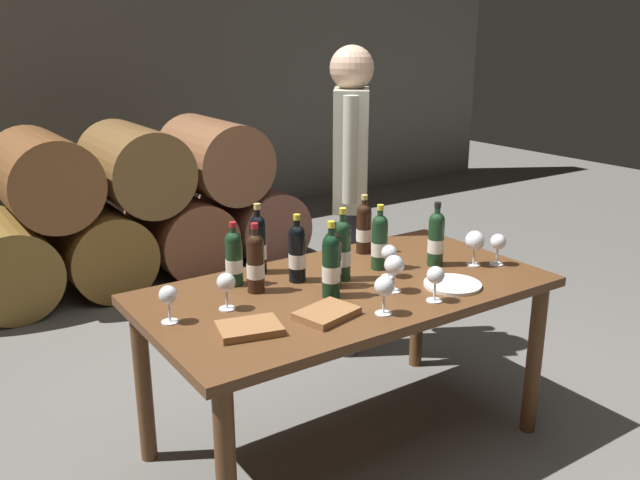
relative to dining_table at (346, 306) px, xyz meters
The scene contains 26 objects.
ground_plane 0.67m from the dining_table, ahead, with size 14.00×14.00×0.00m, color #66635E.
cellar_back_wall 4.26m from the dining_table, 90.00° to the left, with size 10.00×0.24×2.80m, color slate.
barrel_stack 2.60m from the dining_table, 90.00° to the left, with size 2.49×0.90×1.15m.
dining_table is the anchor object (origin of this frame).
wine_bottle_0 0.52m from the dining_table, 143.99° to the left, with size 0.07×0.07×0.27m.
wine_bottle_1 0.34m from the dining_table, 20.95° to the left, with size 0.07×0.07×0.30m.
wine_bottle_2 0.31m from the dining_table, 129.81° to the left, with size 0.07×0.07×0.29m.
wine_bottle_3 0.26m from the dining_table, 154.10° to the right, with size 0.07×0.07×0.31m.
wine_bottle_4 0.44m from the dining_table, 155.28° to the left, with size 0.07×0.07×0.29m.
wine_bottle_5 0.24m from the dining_table, 68.98° to the left, with size 0.07×0.07×0.32m.
wine_bottle_6 0.54m from the dining_table, ahead, with size 0.07×0.07×0.29m.
wine_bottle_7 0.22m from the dining_table, 154.54° to the left, with size 0.07×0.07×0.28m.
wine_bottle_8 0.47m from the dining_table, 122.50° to the left, with size 0.07×0.07×0.31m.
wine_bottle_9 0.51m from the dining_table, 43.66° to the left, with size 0.07×0.07×0.28m.
wine_glass_0 0.29m from the dining_table, ahead, with size 0.07×0.07×0.14m.
wine_glass_1 0.56m from the dining_table, behind, with size 0.07×0.07×0.15m.
wine_glass_2 0.42m from the dining_table, 60.04° to the right, with size 0.07×0.07×0.14m.
wine_glass_3 0.77m from the dining_table, 12.81° to the right, with size 0.07×0.07×0.15m.
wine_glass_4 0.68m from the dining_table, 10.01° to the right, with size 0.09×0.09×0.16m.
wine_glass_5 0.38m from the dining_table, 100.63° to the right, with size 0.08×0.08×0.15m.
wine_glass_6 0.28m from the dining_table, 52.80° to the right, with size 0.08×0.08×0.16m.
wine_glass_7 0.78m from the dining_table, behind, with size 0.07×0.07×0.14m.
tasting_notebook 0.59m from the dining_table, 162.81° to the right, with size 0.22×0.16×0.03m, color #936038.
leather_ledger 0.35m from the dining_table, 139.30° to the right, with size 0.22×0.16×0.03m, color #936038.
serving_plate 0.45m from the dining_table, 34.32° to the right, with size 0.24×0.24×0.01m, color white.
sommelier_presenting 1.01m from the dining_table, 52.76° to the left, with size 0.34×0.41×1.72m.
Camera 1 is at (-1.56, -2.11, 1.78)m, focal length 37.70 mm.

